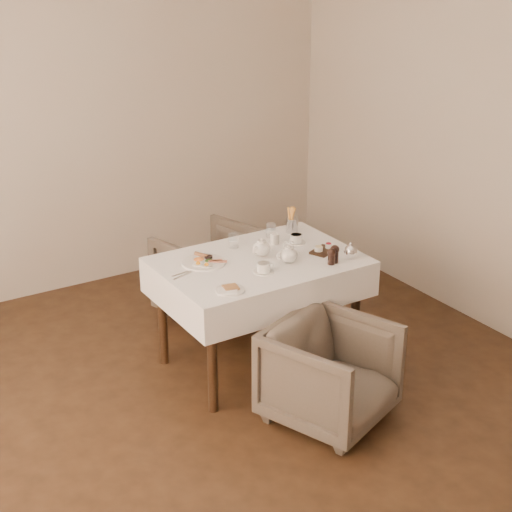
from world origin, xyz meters
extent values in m
plane|color=black|center=(0.00, 0.00, 0.00)|extent=(5.00, 5.00, 0.00)
plane|color=#C0AF9A|center=(0.00, 2.50, 1.45)|extent=(4.50, 0.00, 4.50)
cube|color=black|center=(0.53, 0.63, 0.72)|extent=(1.20, 0.80, 0.04)
cube|color=white|center=(0.53, 0.63, 0.64)|extent=(1.28, 0.88, 0.23)
cylinder|color=black|center=(-0.01, 0.97, 0.35)|extent=(0.06, 0.06, 0.70)
cylinder|color=black|center=(1.07, 0.97, 0.35)|extent=(0.06, 0.06, 0.70)
cylinder|color=black|center=(-0.01, 0.29, 0.35)|extent=(0.06, 0.06, 0.70)
cylinder|color=black|center=(1.07, 0.29, 0.35)|extent=(0.06, 0.06, 0.70)
imported|color=#51483B|center=(0.54, -0.14, 0.30)|extent=(0.85, 0.86, 0.61)
imported|color=#51483B|center=(0.64, 1.43, 0.33)|extent=(0.88, 0.90, 0.66)
cylinder|color=white|center=(0.20, 0.77, 0.76)|extent=(0.28, 0.28, 0.01)
ellipsoid|color=orange|center=(0.19, 0.82, 0.77)|extent=(0.07, 0.06, 0.02)
cylinder|color=brown|center=(0.23, 0.86, 0.78)|extent=(0.06, 0.10, 0.03)
cylinder|color=black|center=(0.26, 0.81, 0.77)|extent=(0.05, 0.05, 0.02)
cube|color=maroon|center=(0.28, 0.72, 0.77)|extent=(0.10, 0.08, 0.01)
ellipsoid|color=#264C19|center=(0.24, 0.77, 0.77)|extent=(0.06, 0.05, 0.02)
cylinder|color=white|center=(0.14, 0.33, 0.76)|extent=(0.17, 0.17, 0.01)
cube|color=brown|center=(0.15, 0.34, 0.77)|extent=(0.10, 0.10, 0.01)
cube|color=white|center=(0.11, 0.31, 0.76)|extent=(0.14, 0.13, 0.01)
cylinder|color=white|center=(0.77, 0.81, 0.79)|extent=(0.08, 0.08, 0.07)
cylinder|color=white|center=(0.45, 0.45, 0.76)|extent=(0.13, 0.13, 0.01)
cylinder|color=white|center=(0.45, 0.45, 0.79)|extent=(0.10, 0.10, 0.06)
cylinder|color=olive|center=(0.45, 0.45, 0.82)|extent=(0.07, 0.07, 0.00)
cylinder|color=white|center=(0.90, 0.75, 0.76)|extent=(0.13, 0.13, 0.01)
cylinder|color=white|center=(0.90, 0.75, 0.79)|extent=(0.11, 0.11, 0.05)
cylinder|color=olive|center=(0.90, 0.75, 0.82)|extent=(0.07, 0.07, 0.00)
cylinder|color=silver|center=(0.50, 0.91, 0.80)|extent=(0.08, 0.08, 0.09)
cylinder|color=silver|center=(0.72, 0.57, 0.81)|extent=(0.09, 0.09, 0.10)
cylinder|color=silver|center=(0.82, 0.94, 0.80)|extent=(0.08, 0.08, 0.10)
cube|color=black|center=(0.96, 0.52, 0.76)|extent=(0.21, 0.18, 0.02)
cylinder|color=white|center=(0.92, 0.52, 0.79)|extent=(0.05, 0.05, 0.03)
cylinder|color=maroon|center=(1.01, 0.53, 0.79)|extent=(0.04, 0.04, 0.03)
cylinder|color=silver|center=(1.00, 0.94, 0.81)|extent=(0.09, 0.09, 0.10)
cube|color=silver|center=(0.04, 0.70, 0.76)|extent=(0.20, 0.05, 0.00)
cube|color=silver|center=(0.02, 0.67, 0.76)|extent=(0.20, 0.08, 0.00)
camera|label=1|loc=(-1.94, -3.28, 2.71)|focal=55.00mm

